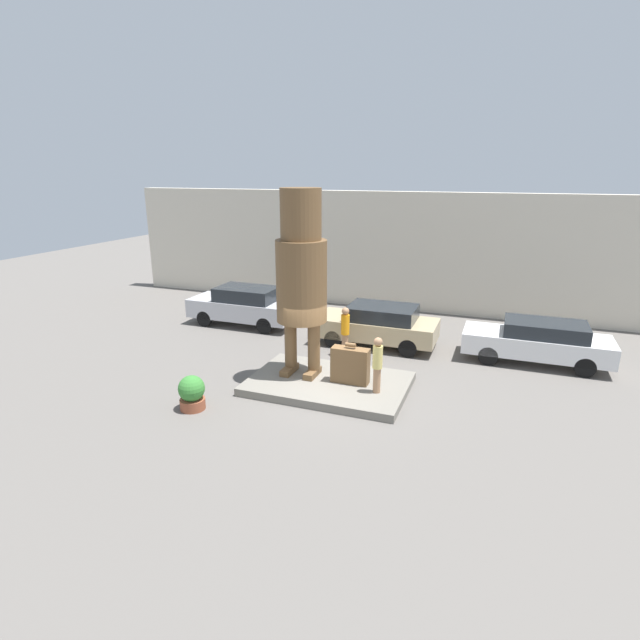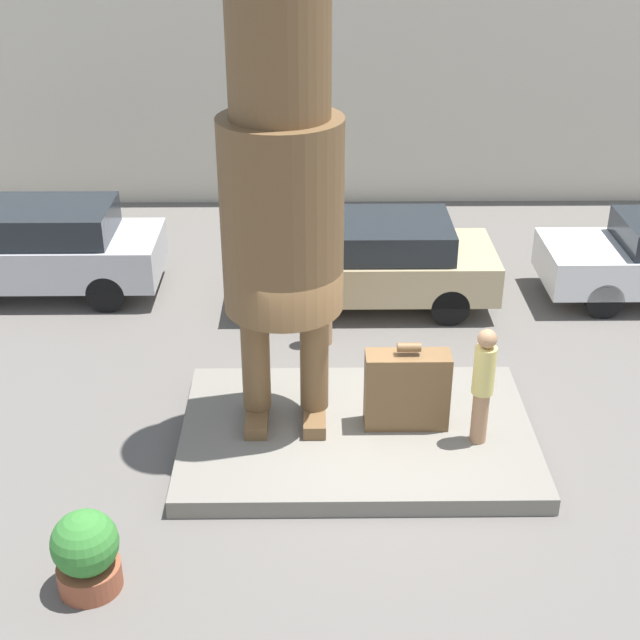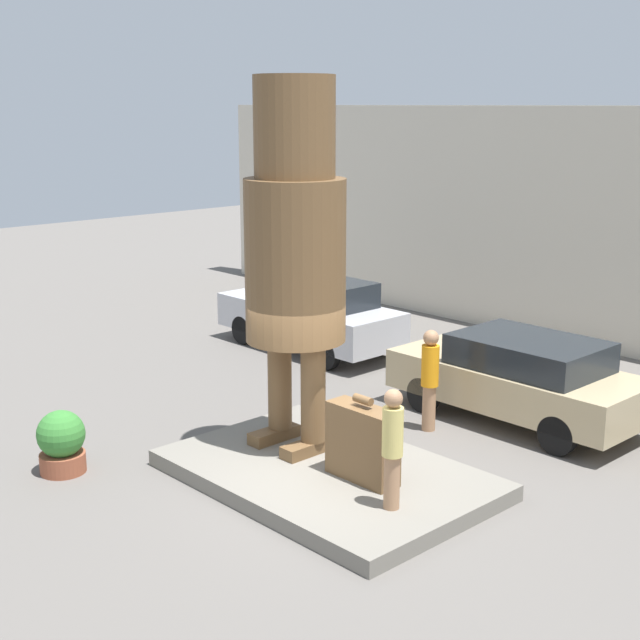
% 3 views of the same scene
% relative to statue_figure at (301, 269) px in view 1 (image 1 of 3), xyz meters
% --- Properties ---
extents(ground_plane, '(60.00, 60.00, 0.00)m').
position_rel_statue_figure_xyz_m(ground_plane, '(0.96, -0.25, -3.53)').
color(ground_plane, '#605B56').
extents(pedestal, '(4.72, 3.13, 0.24)m').
position_rel_statue_figure_xyz_m(pedestal, '(0.96, -0.25, -3.41)').
color(pedestal, slate).
rests_on(pedestal, ground_plane).
extents(building_backdrop, '(28.00, 0.60, 5.42)m').
position_rel_statue_figure_xyz_m(building_backdrop, '(0.96, 9.50, -0.82)').
color(building_backdrop, beige).
rests_on(building_backdrop, ground_plane).
extents(statue_figure, '(1.52, 1.52, 5.62)m').
position_rel_statue_figure_xyz_m(statue_figure, '(0.00, 0.00, 0.00)').
color(statue_figure, brown).
rests_on(statue_figure, pedestal).
extents(giant_suitcase, '(1.12, 0.40, 1.25)m').
position_rel_statue_figure_xyz_m(giant_suitcase, '(1.62, -0.18, -2.74)').
color(giant_suitcase, brown).
rests_on(giant_suitcase, pedestal).
extents(tourist, '(0.28, 0.28, 1.65)m').
position_rel_statue_figure_xyz_m(tourist, '(2.53, -0.57, -2.38)').
color(tourist, '#A87A56').
rests_on(tourist, pedestal).
extents(parked_car_silver, '(4.54, 1.75, 1.65)m').
position_rel_statue_figure_xyz_m(parked_car_silver, '(-4.56, 4.51, -2.66)').
color(parked_car_silver, '#B7B7BC').
rests_on(parked_car_silver, ground_plane).
extents(parked_car_tan, '(4.49, 1.90, 1.54)m').
position_rel_statue_figure_xyz_m(parked_car_tan, '(1.36, 4.02, -2.71)').
color(parked_car_tan, tan).
rests_on(parked_car_tan, ground_plane).
extents(parked_car_white, '(4.74, 1.71, 1.48)m').
position_rel_statue_figure_xyz_m(parked_car_white, '(6.90, 4.16, -2.73)').
color(parked_car_white, silver).
rests_on(parked_car_white, ground_plane).
extents(planter_pot, '(0.73, 0.73, 0.98)m').
position_rel_statue_figure_xyz_m(planter_pot, '(-2.07, -2.91, -3.04)').
color(planter_pot, brown).
rests_on(planter_pot, ground_plane).
extents(worker_hivis, '(0.30, 0.30, 1.77)m').
position_rel_statue_figure_xyz_m(worker_hivis, '(0.58, 2.52, -2.56)').
color(worker_hivis, '#A87A56').
rests_on(worker_hivis, ground_plane).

